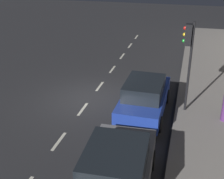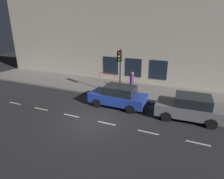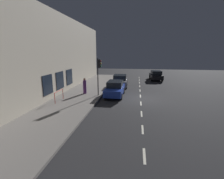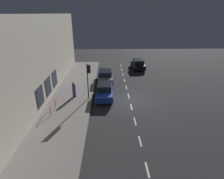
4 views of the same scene
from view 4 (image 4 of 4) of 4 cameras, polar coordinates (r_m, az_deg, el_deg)
name	(u,v)px [view 4 (image 4 of 4)]	position (r m, az deg, el deg)	size (l,w,h in m)	color
ground_plane	(130,100)	(19.54, 5.56, -3.29)	(60.00, 60.00, 0.00)	#28282B
sidewalk	(71,100)	(19.77, -12.75, -3.22)	(4.50, 32.00, 0.15)	gray
building_facade	(41,61)	(19.07, -21.47, 8.25)	(0.65, 32.00, 8.56)	beige
lane_centre_line	(129,96)	(20.43, 5.25, -2.04)	(0.12, 27.20, 0.01)	beige
traffic_light	(89,73)	(18.53, -7.40, 5.14)	(0.45, 0.32, 3.81)	black
parked_car_0	(138,64)	(30.72, 8.19, 7.98)	(2.01, 4.35, 1.58)	black
parked_car_1	(105,76)	(24.28, -2.18, 4.16)	(2.13, 4.18, 1.58)	slate
parked_car_2	(105,91)	(19.72, -2.38, -0.41)	(1.88, 4.18, 1.58)	#1E389E
pedestrian_0	(74,90)	(19.96, -11.95, -0.15)	(0.49, 0.49, 1.69)	#5B2D70
red_railing	(52,104)	(17.60, -18.29, -4.46)	(0.05, 1.66, 0.97)	red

